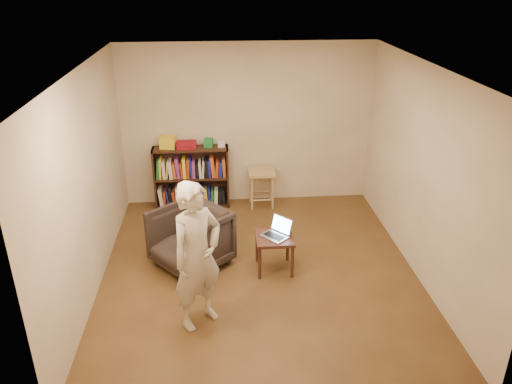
{
  "coord_description": "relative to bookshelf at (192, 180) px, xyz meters",
  "views": [
    {
      "loc": [
        -0.48,
        -5.43,
        3.6
      ],
      "look_at": [
        -0.01,
        0.35,
        0.98
      ],
      "focal_mm": 35.0,
      "sensor_mm": 36.0,
      "label": 1
    }
  ],
  "objects": [
    {
      "name": "side_table",
      "position": [
        1.12,
        -2.04,
        -0.04
      ],
      "size": [
        0.47,
        0.47,
        0.48
      ],
      "color": "#321A10",
      "rests_on": "floor"
    },
    {
      "name": "box_white",
      "position": [
        0.49,
        0.01,
        0.6
      ],
      "size": [
        0.11,
        0.11,
        0.09
      ],
      "primitive_type": "cube",
      "rotation": [
        0.0,
        0.0,
        0.05
      ],
      "color": "silver",
      "rests_on": "bookshelf"
    },
    {
      "name": "ceiling",
      "position": [
        0.92,
        -2.09,
        2.16
      ],
      "size": [
        4.5,
        4.5,
        0.0
      ],
      "primitive_type": "plane",
      "color": "white",
      "rests_on": "wall_back"
    },
    {
      "name": "box_yellow",
      "position": [
        -0.34,
        0.0,
        0.66
      ],
      "size": [
        0.26,
        0.21,
        0.2
      ],
      "primitive_type": "cube",
      "rotation": [
        0.0,
        0.0,
        -0.16
      ],
      "color": "yellow",
      "rests_on": "bookshelf"
    },
    {
      "name": "wall_right",
      "position": [
        2.92,
        -2.09,
        0.86
      ],
      "size": [
        0.0,
        4.5,
        4.5
      ],
      "primitive_type": "plane",
      "rotation": [
        1.57,
        0.0,
        -1.57
      ],
      "color": "beige",
      "rests_on": "floor"
    },
    {
      "name": "wall_back",
      "position": [
        0.92,
        0.16,
        0.86
      ],
      "size": [
        4.0,
        0.0,
        4.0
      ],
      "primitive_type": "plane",
      "rotation": [
        1.57,
        0.0,
        0.0
      ],
      "color": "beige",
      "rests_on": "floor"
    },
    {
      "name": "laptop",
      "position": [
        1.16,
        -2.01,
        0.1
      ],
      "size": [
        0.43,
        0.43,
        0.23
      ],
      "rotation": [
        0.0,
        0.0,
        -0.83
      ],
      "color": "#B2B2B7",
      "rests_on": "side_table"
    },
    {
      "name": "armchair",
      "position": [
        0.04,
        -1.84,
        -0.05
      ],
      "size": [
        1.2,
        1.2,
        0.79
      ],
      "primitive_type": "imported",
      "rotation": [
        0.0,
        0.0,
        -0.85
      ],
      "color": "black",
      "rests_on": "floor"
    },
    {
      "name": "person",
      "position": [
        0.19,
        -3.01,
        0.4
      ],
      "size": [
        0.73,
        0.7,
        1.67
      ],
      "primitive_type": "imported",
      "rotation": [
        0.0,
        0.0,
        0.69
      ],
      "color": "beige",
      "rests_on": "floor"
    },
    {
      "name": "red_cloth",
      "position": [
        -0.05,
        -0.01,
        0.61
      ],
      "size": [
        0.3,
        0.22,
        0.1
      ],
      "primitive_type": "cube",
      "rotation": [
        0.0,
        0.0,
        0.01
      ],
      "color": "maroon",
      "rests_on": "bookshelf"
    },
    {
      "name": "floor",
      "position": [
        0.92,
        -2.09,
        -0.44
      ],
      "size": [
        4.5,
        4.5,
        0.0
      ],
      "primitive_type": "plane",
      "color": "#4B2D18",
      "rests_on": "ground"
    },
    {
      "name": "stool",
      "position": [
        1.13,
        -0.11,
        0.06
      ],
      "size": [
        0.42,
        0.42,
        0.61
      ],
      "color": "#A57750",
      "rests_on": "floor"
    },
    {
      "name": "box_green",
      "position": [
        0.29,
        0.02,
        0.63
      ],
      "size": [
        0.15,
        0.15,
        0.13
      ],
      "primitive_type": "cube",
      "rotation": [
        0.0,
        0.0,
        -0.13
      ],
      "color": "#207B33",
      "rests_on": "bookshelf"
    },
    {
      "name": "wall_left",
      "position": [
        -1.08,
        -2.09,
        0.86
      ],
      "size": [
        0.0,
        4.5,
        4.5
      ],
      "primitive_type": "plane",
      "rotation": [
        1.57,
        0.0,
        1.57
      ],
      "color": "beige",
      "rests_on": "floor"
    },
    {
      "name": "bookshelf",
      "position": [
        0.0,
        0.0,
        0.0
      ],
      "size": [
        1.2,
        0.3,
        1.0
      ],
      "color": "black",
      "rests_on": "floor"
    }
  ]
}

